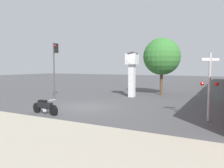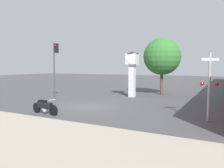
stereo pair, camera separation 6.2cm
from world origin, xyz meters
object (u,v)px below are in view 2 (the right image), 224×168
clock_tower (132,67)px  railroad_crossing_signal (209,84)px  motorcycle (45,107)px  street_tree (162,57)px  traffic_light (55,61)px

clock_tower → railroad_crossing_signal: size_ratio=1.20×
motorcycle → railroad_crossing_signal: size_ratio=0.59×
motorcycle → street_tree: size_ratio=0.37×
railroad_crossing_signal → street_tree: bearing=117.6°
motorcycle → traffic_light: (-3.58, 4.91, 2.91)m
traffic_light → street_tree: size_ratio=0.86×
clock_tower → railroad_crossing_signal: clock_tower is taller
motorcycle → traffic_light: size_ratio=0.43×
motorcycle → traffic_light: bearing=131.6°
clock_tower → street_tree: 3.75m
motorcycle → street_tree: street_tree is taller
motorcycle → railroad_crossing_signal: 9.39m
motorcycle → clock_tower: clock_tower is taller
motorcycle → clock_tower: (1.76, 9.43, 2.41)m
clock_tower → street_tree: street_tree is taller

